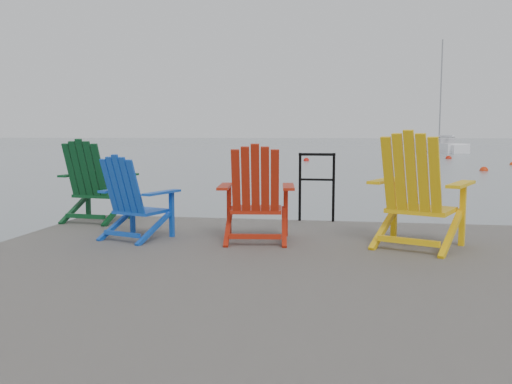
# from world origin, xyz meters

# --- Properties ---
(ground) EXTENTS (400.00, 400.00, 0.00)m
(ground) POSITION_xyz_m (0.00, 0.00, 0.00)
(ground) COLOR slate
(ground) RESTS_ON ground
(dock) EXTENTS (6.00, 5.00, 1.40)m
(dock) POSITION_xyz_m (0.00, 0.00, 0.35)
(dock) COLOR #2A2725
(dock) RESTS_ON ground
(handrail) EXTENTS (0.48, 0.04, 0.90)m
(handrail) POSITION_xyz_m (0.25, 2.45, 1.04)
(handrail) COLOR black
(handrail) RESTS_ON dock
(chair_green) EXTENTS (0.90, 0.85, 1.05)m
(chair_green) POSITION_xyz_m (-2.62, 1.95, 1.03)
(chair_green) COLOR #0B3D1B
(chair_green) RESTS_ON dock
(chair_blue) EXTENTS (0.86, 0.82, 0.90)m
(chair_blue) POSITION_xyz_m (-1.65, 0.90, 0.96)
(chair_blue) COLOR #1144B2
(chair_blue) RESTS_ON dock
(chair_red) EXTENTS (0.87, 0.82, 1.01)m
(chair_red) POSITION_xyz_m (-0.32, 0.96, 1.01)
(chair_red) COLOR #A41E0C
(chair_red) RESTS_ON dock
(chair_yellow) EXTENTS (1.11, 1.07, 1.14)m
(chair_yellow) POSITION_xyz_m (1.33, 0.91, 1.08)
(chair_yellow) COLOR #EEB60D
(chair_yellow) RESTS_ON dock
(sailboat_near) EXTENTS (3.66, 7.68, 10.39)m
(sailboat_near) POSITION_xyz_m (9.31, 46.80, 0.36)
(sailboat_near) COLOR white
(sailboat_near) RESTS_ON ground
(buoy_a) EXTENTS (0.37, 0.37, 0.37)m
(buoy_a) POSITION_xyz_m (6.81, 20.85, 0.00)
(buoy_a) COLOR red
(buoy_a) RESTS_ON ground
(buoy_b) EXTENTS (0.36, 0.36, 0.36)m
(buoy_b) POSITION_xyz_m (-1.66, 28.64, 0.00)
(buoy_b) COLOR red
(buoy_b) RESTS_ON ground
(buoy_d) EXTENTS (0.41, 0.41, 0.41)m
(buoy_d) POSITION_xyz_m (7.47, 32.81, 0.00)
(buoy_d) COLOR #BA1C0A
(buoy_d) RESTS_ON ground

